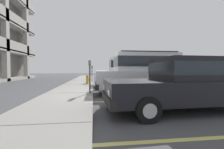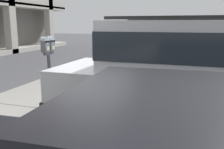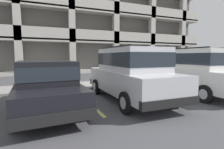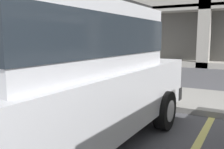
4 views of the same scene
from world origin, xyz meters
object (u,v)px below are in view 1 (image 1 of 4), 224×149
(red_sedan, at_px, (185,83))
(parking_meter_far, at_px, (92,71))
(fire_hydrant, at_px, (87,79))
(silver_suv, at_px, (144,72))
(parking_meter_near, at_px, (90,68))
(dark_hatchback, at_px, (130,71))

(red_sedan, height_order, parking_meter_far, parking_meter_far)
(fire_hydrant, bearing_deg, silver_suv, -144.85)
(parking_meter_near, bearing_deg, dark_hatchback, -39.47)
(silver_suv, distance_m, parking_meter_near, 2.67)
(parking_meter_near, relative_size, fire_hydrant, 2.22)
(silver_suv, height_order, fire_hydrant, silver_suv)
(fire_hydrant, bearing_deg, parking_meter_near, -176.10)
(silver_suv, xyz_separation_m, red_sedan, (-3.04, -0.17, -0.27))
(red_sedan, bearing_deg, dark_hatchback, -1.57)
(parking_meter_near, height_order, fire_hydrant, parking_meter_near)
(parking_meter_near, bearing_deg, parking_meter_far, -0.29)
(dark_hatchback, bearing_deg, red_sedan, -177.76)
(silver_suv, height_order, parking_meter_near, silver_suv)
(red_sedan, distance_m, dark_hatchback, 6.22)
(fire_hydrant, bearing_deg, dark_hatchback, -108.73)
(red_sedan, distance_m, parking_meter_near, 4.07)
(dark_hatchback, bearing_deg, parking_meter_far, 43.63)
(silver_suv, bearing_deg, dark_hatchback, -0.46)
(silver_suv, distance_m, dark_hatchback, 3.17)
(red_sedan, height_order, fire_hydrant, red_sedan)
(parking_meter_far, relative_size, fire_hydrant, 2.06)
(parking_meter_far, bearing_deg, parking_meter_near, 179.71)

